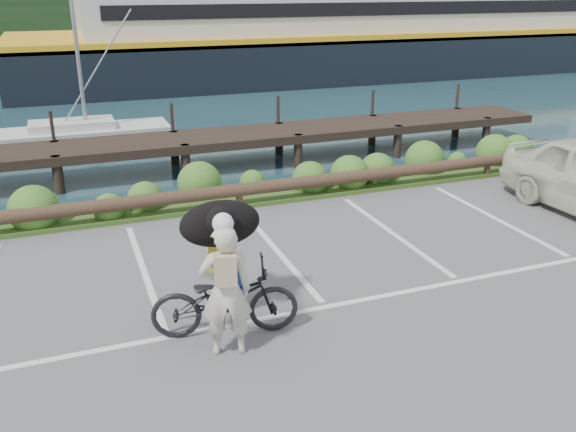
# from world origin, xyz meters

# --- Properties ---
(ground) EXTENTS (72.00, 72.00, 0.00)m
(ground) POSITION_xyz_m (0.00, 0.00, 0.00)
(ground) COLOR #535355
(harbor_backdrop) EXTENTS (170.00, 160.00, 30.00)m
(harbor_backdrop) POSITION_xyz_m (0.38, 78.52, -0.00)
(harbor_backdrop) COLOR #1C3843
(harbor_backdrop) RESTS_ON ground
(vegetation_strip) EXTENTS (34.00, 1.60, 0.10)m
(vegetation_strip) POSITION_xyz_m (0.00, 5.30, 0.05)
(vegetation_strip) COLOR #3D5B21
(vegetation_strip) RESTS_ON ground
(log_rail) EXTENTS (32.00, 0.30, 0.60)m
(log_rail) POSITION_xyz_m (0.00, 4.60, 0.00)
(log_rail) COLOR #443021
(log_rail) RESTS_ON ground
(bicycle) EXTENTS (2.30, 1.20, 1.15)m
(bicycle) POSITION_xyz_m (-1.74, -0.59, 0.57)
(bicycle) COLOR black
(bicycle) RESTS_ON ground
(cyclist) EXTENTS (0.80, 0.61, 1.98)m
(cyclist) POSITION_xyz_m (-1.84, -1.09, 0.99)
(cyclist) COLOR beige
(cyclist) RESTS_ON ground
(dog) EXTENTS (0.87, 1.37, 0.73)m
(dog) POSITION_xyz_m (-1.59, 0.10, 1.52)
(dog) COLOR black
(dog) RESTS_ON bicycle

